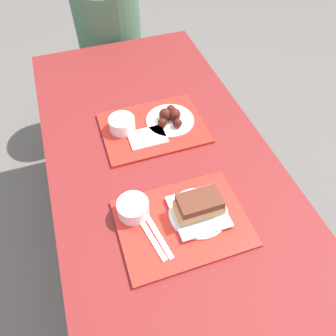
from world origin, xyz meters
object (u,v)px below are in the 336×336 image
at_px(tray_far, 153,128).
at_px(bowl_coleslaw_far, 122,123).
at_px(tray_near, 183,223).
at_px(wings_plate_far, 170,118).
at_px(brisket_sandwich_plate, 199,208).
at_px(person_seated_across, 108,23).
at_px(bowl_coleslaw_near, 133,208).

xyz_separation_m(tray_far, bowl_coleslaw_far, (-0.12, 0.03, 0.04)).
bearing_deg(tray_near, tray_far, 85.00).
height_order(tray_near, wings_plate_far, wings_plate_far).
height_order(tray_far, brisket_sandwich_plate, brisket_sandwich_plate).
relative_size(wings_plate_far, person_seated_across, 0.30).
bearing_deg(tray_near, person_seated_across, 88.06).
distance_m(bowl_coleslaw_near, wings_plate_far, 0.45).
height_order(tray_far, bowl_coleslaw_near, bowl_coleslaw_near).
xyz_separation_m(brisket_sandwich_plate, wings_plate_far, (0.06, 0.44, -0.01)).
distance_m(tray_far, bowl_coleslaw_near, 0.41).
bearing_deg(bowl_coleslaw_far, tray_near, -80.44).
height_order(tray_near, bowl_coleslaw_near, bowl_coleslaw_near).
bearing_deg(person_seated_across, tray_far, -90.44).
bearing_deg(bowl_coleslaw_near, tray_far, 64.04).
bearing_deg(person_seated_across, bowl_coleslaw_far, -98.07).
height_order(tray_far, person_seated_across, person_seated_across).
xyz_separation_m(tray_near, bowl_coleslaw_far, (-0.08, 0.48, 0.04)).
bearing_deg(bowl_coleslaw_far, wings_plate_far, -5.36).
bearing_deg(brisket_sandwich_plate, bowl_coleslaw_near, 160.48).
bearing_deg(bowl_coleslaw_far, tray_far, -12.94).
xyz_separation_m(tray_near, brisket_sandwich_plate, (0.06, 0.01, 0.04)).
distance_m(tray_far, person_seated_across, 0.92).
distance_m(bowl_coleslaw_far, person_seated_across, 0.90).
distance_m(tray_near, bowl_coleslaw_far, 0.48).
bearing_deg(person_seated_across, brisket_sandwich_plate, -89.48).
height_order(bowl_coleslaw_near, wings_plate_far, wings_plate_far).
relative_size(tray_far, bowl_coleslaw_far, 4.00).
relative_size(tray_near, tray_far, 1.00).
distance_m(tray_far, bowl_coleslaw_far, 0.13).
distance_m(tray_near, person_seated_across, 1.37).
xyz_separation_m(brisket_sandwich_plate, person_seated_across, (-0.01, 1.35, -0.04)).
bearing_deg(tray_near, brisket_sandwich_plate, 13.61).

